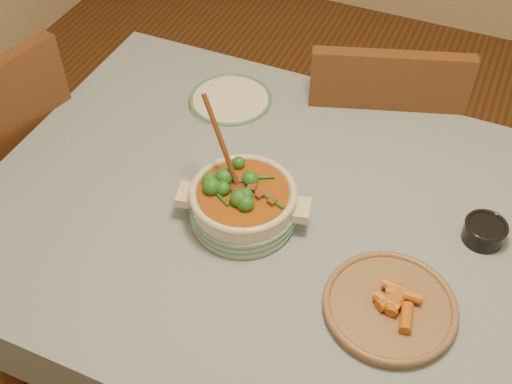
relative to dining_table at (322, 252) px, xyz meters
The scene contains 7 objects.
floor 0.66m from the dining_table, ahead, with size 4.50×4.50×0.00m, color #482314.
dining_table is the anchor object (origin of this frame).
stew_casserole 0.25m from the dining_table, 163.85° to the right, with size 0.31×0.29×0.29m.
white_plate 0.53m from the dining_table, 140.22° to the left, with size 0.29×0.29×0.02m.
condiment_bowl 0.38m from the dining_table, 18.27° to the left, with size 0.13×0.13×0.05m.
fried_plate 0.28m from the dining_table, 38.87° to the right, with size 0.32×0.32×0.05m.
chair_far 0.62m from the dining_table, 92.54° to the left, with size 0.55×0.55×0.93m.
Camera 1 is at (0.24, -0.95, 1.90)m, focal length 45.00 mm.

